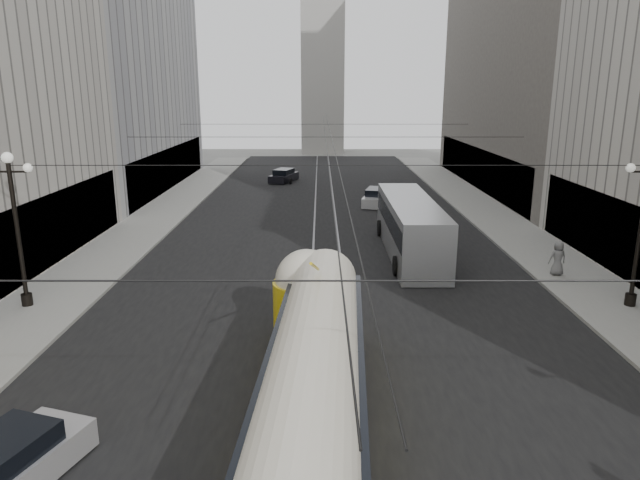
{
  "coord_description": "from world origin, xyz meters",
  "views": [
    {
      "loc": [
        -0.36,
        -4.35,
        8.85
      ],
      "look_at": [
        -0.36,
        15.13,
        3.72
      ],
      "focal_mm": 32.0,
      "sensor_mm": 36.0,
      "label": 1
    }
  ],
  "objects_px": {
    "city_bus": "(410,225)",
    "pedestrian_sidewalk_right": "(558,258)",
    "streetcar": "(314,386)",
    "sedan_silver": "(3,469)"
  },
  "relations": [
    {
      "from": "city_bus",
      "to": "pedestrian_sidewalk_right",
      "type": "xyz_separation_m",
      "value": [
        6.51,
        -4.31,
        -0.65
      ]
    },
    {
      "from": "city_bus",
      "to": "pedestrian_sidewalk_right",
      "type": "distance_m",
      "value": 7.83
    },
    {
      "from": "streetcar",
      "to": "city_bus",
      "type": "relative_size",
      "value": 1.32
    },
    {
      "from": "streetcar",
      "to": "pedestrian_sidewalk_right",
      "type": "xyz_separation_m",
      "value": [
        11.65,
        13.53,
        -0.67
      ]
    },
    {
      "from": "streetcar",
      "to": "pedestrian_sidewalk_right",
      "type": "height_order",
      "value": "streetcar"
    },
    {
      "from": "streetcar",
      "to": "city_bus",
      "type": "xyz_separation_m",
      "value": [
        5.14,
        17.84,
        -0.02
      ]
    },
    {
      "from": "city_bus",
      "to": "sedan_silver",
      "type": "height_order",
      "value": "city_bus"
    },
    {
      "from": "sedan_silver",
      "to": "pedestrian_sidewalk_right",
      "type": "distance_m",
      "value": 24.15
    },
    {
      "from": "city_bus",
      "to": "pedestrian_sidewalk_right",
      "type": "relative_size",
      "value": 6.97
    },
    {
      "from": "city_bus",
      "to": "pedestrian_sidewalk_right",
      "type": "height_order",
      "value": "city_bus"
    }
  ]
}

